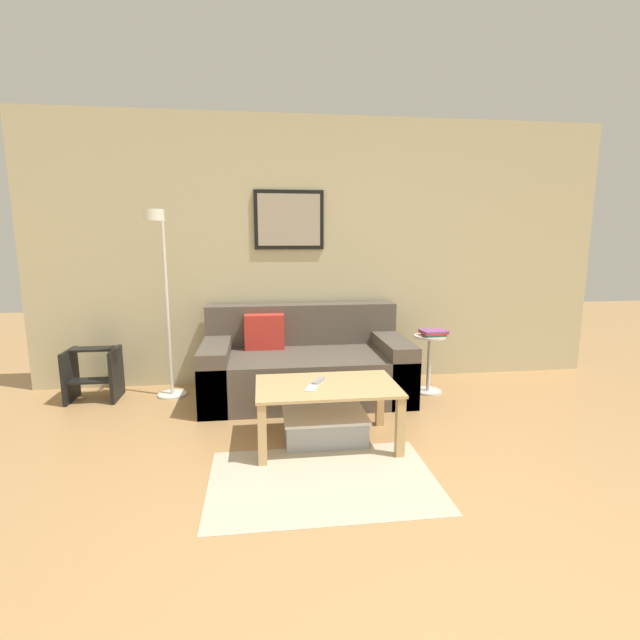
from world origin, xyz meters
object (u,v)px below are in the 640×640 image
at_px(step_stool, 93,373).
at_px(coffee_table, 327,395).
at_px(floor_lamp, 163,289).
at_px(book_stack, 434,333).
at_px(storage_bin, 325,427).
at_px(side_table, 429,359).
at_px(cell_phone, 311,388).
at_px(remote_control, 318,381).
at_px(couch, 305,366).

bearing_deg(step_stool, coffee_table, -30.62).
xyz_separation_m(coffee_table, step_stool, (-1.92, 1.14, -0.11)).
distance_m(floor_lamp, book_stack, 2.42).
relative_size(storage_bin, side_table, 1.08).
bearing_deg(floor_lamp, cell_phone, -43.28).
relative_size(side_table, cell_phone, 3.86).
relative_size(floor_lamp, remote_control, 10.96).
height_order(remote_control, step_stool, step_stool).
distance_m(storage_bin, floor_lamp, 1.81).
bearing_deg(step_stool, floor_lamp, -11.62).
bearing_deg(remote_control, cell_phone, -87.18).
bearing_deg(couch, floor_lamp, -179.21).
distance_m(remote_control, cell_phone, 0.15).
height_order(floor_lamp, side_table, floor_lamp).
distance_m(couch, step_stool, 1.87).
relative_size(couch, floor_lamp, 1.10).
relative_size(cell_phone, step_stool, 0.31).
xyz_separation_m(coffee_table, side_table, (1.10, 0.96, -0.03)).
distance_m(couch, book_stack, 1.22).
xyz_separation_m(floor_lamp, step_stool, (-0.66, 0.14, -0.75)).
bearing_deg(floor_lamp, remote_control, -38.04).
distance_m(couch, floor_lamp, 1.41).
distance_m(storage_bin, book_stack, 1.52).
height_order(couch, remote_control, couch).
relative_size(book_stack, step_stool, 0.53).
bearing_deg(step_stool, couch, -3.67).
relative_size(coffee_table, book_stack, 3.98).
distance_m(storage_bin, remote_control, 0.34).
relative_size(floor_lamp, step_stool, 3.59).
xyz_separation_m(remote_control, step_stool, (-1.87, 1.08, -0.19)).
bearing_deg(remote_control, couch, 119.25).
distance_m(coffee_table, remote_control, 0.11).
bearing_deg(couch, storage_bin, -87.20).
height_order(storage_bin, book_stack, book_stack).
relative_size(coffee_table, side_table, 1.80).
height_order(couch, step_stool, couch).
distance_m(floor_lamp, cell_phone, 1.67).
relative_size(side_table, step_stool, 1.18).
bearing_deg(floor_lamp, side_table, -1.08).
height_order(floor_lamp, cell_phone, floor_lamp).
bearing_deg(couch, cell_phone, -93.19).
height_order(coffee_table, step_stool, step_stool).
bearing_deg(coffee_table, step_stool, 149.38).
relative_size(coffee_table, cell_phone, 6.96).
height_order(storage_bin, step_stool, step_stool).
bearing_deg(side_table, remote_control, -141.86).
xyz_separation_m(storage_bin, remote_control, (-0.04, 0.01, 0.34)).
bearing_deg(floor_lamp, book_stack, -1.38).
bearing_deg(cell_phone, book_stack, 57.88).
bearing_deg(book_stack, coffee_table, -139.95).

